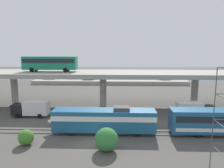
{
  "coord_description": "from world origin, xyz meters",
  "views": [
    {
      "loc": [
        3.82,
        -27.18,
        12.7
      ],
      "look_at": [
        1.92,
        22.27,
        4.69
      ],
      "focal_mm": 34.19,
      "sensor_mm": 36.0,
      "label": 1
    }
  ],
  "objects_px": {
    "train_locomotive": "(99,119)",
    "parked_car_3": "(96,77)",
    "transit_bus_on_overpass": "(50,62)",
    "parked_car_4": "(74,77)",
    "service_truck_west": "(194,110)",
    "parked_car_0": "(165,78)",
    "parked_car_6": "(144,77)",
    "parked_car_2": "(88,78)",
    "service_truck_east": "(32,108)",
    "parked_car_1": "(125,77)",
    "parked_car_5": "(49,77)"
  },
  "relations": [
    {
      "from": "train_locomotive",
      "to": "parked_car_3",
      "type": "height_order",
      "value": "train_locomotive"
    },
    {
      "from": "transit_bus_on_overpass",
      "to": "parked_car_4",
      "type": "xyz_separation_m",
      "value": [
        -2.47,
        34.85,
        -7.7
      ]
    },
    {
      "from": "service_truck_west",
      "to": "parked_car_0",
      "type": "relative_size",
      "value": 1.62
    },
    {
      "from": "train_locomotive",
      "to": "parked_car_6",
      "type": "bearing_deg",
      "value": -103.5
    },
    {
      "from": "parked_car_2",
      "to": "parked_car_6",
      "type": "height_order",
      "value": "same"
    },
    {
      "from": "service_truck_west",
      "to": "parked_car_4",
      "type": "relative_size",
      "value": 1.56
    },
    {
      "from": "service_truck_east",
      "to": "parked_car_0",
      "type": "distance_m",
      "value": 53.87
    },
    {
      "from": "parked_car_4",
      "to": "parked_car_6",
      "type": "distance_m",
      "value": 27.77
    },
    {
      "from": "service_truck_west",
      "to": "parked_car_4",
      "type": "bearing_deg",
      "value": 126.45
    },
    {
      "from": "service_truck_east",
      "to": "parked_car_3",
      "type": "height_order",
      "value": "service_truck_east"
    },
    {
      "from": "service_truck_west",
      "to": "service_truck_east",
      "type": "height_order",
      "value": "same"
    },
    {
      "from": "train_locomotive",
      "to": "service_truck_west",
      "type": "distance_m",
      "value": 18.58
    },
    {
      "from": "transit_bus_on_overpass",
      "to": "parked_car_6",
      "type": "height_order",
      "value": "transit_bus_on_overpass"
    },
    {
      "from": "parked_car_0",
      "to": "parked_car_1",
      "type": "xyz_separation_m",
      "value": [
        -15.19,
        2.61,
        -0.0
      ]
    },
    {
      "from": "train_locomotive",
      "to": "parked_car_5",
      "type": "distance_m",
      "value": 55.35
    },
    {
      "from": "train_locomotive",
      "to": "parked_car_3",
      "type": "bearing_deg",
      "value": -82.86
    },
    {
      "from": "service_truck_west",
      "to": "transit_bus_on_overpass",
      "type": "bearing_deg",
      "value": 164.09
    },
    {
      "from": "train_locomotive",
      "to": "service_truck_east",
      "type": "relative_size",
      "value": 2.44
    },
    {
      "from": "parked_car_3",
      "to": "parked_car_6",
      "type": "bearing_deg",
      "value": 6.94
    },
    {
      "from": "service_truck_west",
      "to": "parked_car_6",
      "type": "relative_size",
      "value": 1.55
    },
    {
      "from": "parked_car_4",
      "to": "parked_car_5",
      "type": "distance_m",
      "value": 9.27
    },
    {
      "from": "parked_car_5",
      "to": "parked_car_6",
      "type": "height_order",
      "value": "same"
    },
    {
      "from": "parked_car_4",
      "to": "parked_car_5",
      "type": "bearing_deg",
      "value": -173.1
    },
    {
      "from": "service_truck_east",
      "to": "parked_car_6",
      "type": "distance_m",
      "value": 52.32
    },
    {
      "from": "service_truck_west",
      "to": "parked_car_4",
      "type": "xyz_separation_m",
      "value": [
        -31.94,
        43.25,
        0.51
      ]
    },
    {
      "from": "parked_car_0",
      "to": "parked_car_5",
      "type": "relative_size",
      "value": 0.9
    },
    {
      "from": "service_truck_west",
      "to": "parked_car_0",
      "type": "distance_m",
      "value": 42.01
    },
    {
      "from": "parked_car_5",
      "to": "service_truck_west",
      "type": "bearing_deg",
      "value": -45.68
    },
    {
      "from": "parked_car_1",
      "to": "parked_car_5",
      "type": "distance_m",
      "value": 29.34
    },
    {
      "from": "parked_car_6",
      "to": "parked_car_5",
      "type": "bearing_deg",
      "value": 4.74
    },
    {
      "from": "service_truck_east",
      "to": "parked_car_2",
      "type": "distance_m",
      "value": 41.13
    },
    {
      "from": "parked_car_2",
      "to": "parked_car_3",
      "type": "distance_m",
      "value": 3.32
    },
    {
      "from": "parked_car_0",
      "to": "parked_car_5",
      "type": "xyz_separation_m",
      "value": [
        -44.43,
        0.25,
        0.0
      ]
    },
    {
      "from": "parked_car_1",
      "to": "parked_car_2",
      "type": "height_order",
      "value": "same"
    },
    {
      "from": "parked_car_2",
      "to": "train_locomotive",
      "type": "bearing_deg",
      "value": 100.47
    },
    {
      "from": "parked_car_2",
      "to": "parked_car_5",
      "type": "xyz_separation_m",
      "value": [
        -15.26,
        1.27,
        0.0
      ]
    },
    {
      "from": "service_truck_west",
      "to": "parked_car_0",
      "type": "xyz_separation_m",
      "value": [
        3.29,
        41.88,
        0.51
      ]
    },
    {
      "from": "transit_bus_on_overpass",
      "to": "parked_car_4",
      "type": "relative_size",
      "value": 2.76
    },
    {
      "from": "parked_car_2",
      "to": "parked_car_3",
      "type": "xyz_separation_m",
      "value": [
        2.63,
        2.02,
        0.0
      ]
    },
    {
      "from": "parked_car_2",
      "to": "parked_car_4",
      "type": "relative_size",
      "value": 0.97
    },
    {
      "from": "service_truck_east",
      "to": "parked_car_4",
      "type": "bearing_deg",
      "value": -88.21
    },
    {
      "from": "parked_car_6",
      "to": "parked_car_4",
      "type": "bearing_deg",
      "value": 4.02
    },
    {
      "from": "parked_car_0",
      "to": "parked_car_5",
      "type": "height_order",
      "value": "same"
    },
    {
      "from": "train_locomotive",
      "to": "service_truck_west",
      "type": "relative_size",
      "value": 2.44
    },
    {
      "from": "transit_bus_on_overpass",
      "to": "parked_car_1",
      "type": "xyz_separation_m",
      "value": [
        17.57,
        36.09,
        -7.7
      ]
    },
    {
      "from": "parked_car_5",
      "to": "parked_car_4",
      "type": "bearing_deg",
      "value": 6.9
    },
    {
      "from": "parked_car_3",
      "to": "parked_car_5",
      "type": "distance_m",
      "value": 17.91
    },
    {
      "from": "train_locomotive",
      "to": "service_truck_west",
      "type": "xyz_separation_m",
      "value": [
        16.93,
        7.63,
        -0.55
      ]
    },
    {
      "from": "parked_car_5",
      "to": "transit_bus_on_overpass",
      "type": "bearing_deg",
      "value": -70.91
    },
    {
      "from": "parked_car_0",
      "to": "transit_bus_on_overpass",
      "type": "bearing_deg",
      "value": 45.63
    }
  ]
}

